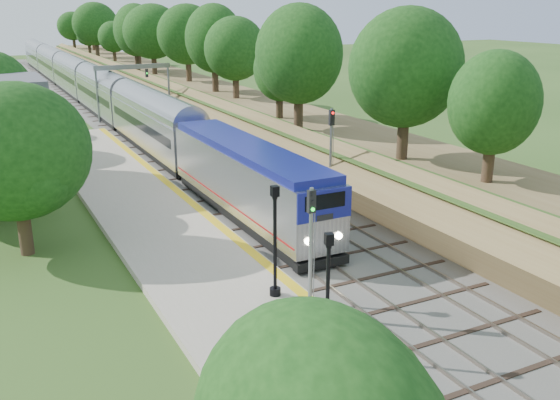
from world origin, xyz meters
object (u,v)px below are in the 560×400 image
train (88,88)px  lamppost_far (275,248)px  signal_gantry (133,77)px  lamppost_mid (327,300)px  signal_platform (311,238)px  signal_farside (331,145)px

train → lamppost_far: size_ratio=24.15×
train → signal_gantry: bearing=-79.8°
lamppost_mid → signal_platform: bearing=71.9°
lamppost_mid → signal_farside: (10.05, 16.30, 1.43)m
lamppost_mid → signal_platform: (0.95, 2.90, 1.24)m
lamppost_far → signal_platform: signal_platform is taller
signal_farside → lamppost_mid: bearing=-121.6°
signal_platform → signal_farside: size_ratio=0.88×
lamppost_far → signal_platform: (0.58, -2.05, 1.07)m
signal_gantry → lamppost_mid: 52.44m
signal_platform → signal_farside: (9.10, 13.40, 0.19)m
train → lamppost_far: lamppost_far is taller
lamppost_mid → signal_platform: signal_platform is taller
lamppost_far → signal_platform: size_ratio=0.93×
lamppost_mid → lamppost_far: bearing=85.7°
train → lamppost_mid: (-3.85, -65.73, 0.17)m
train → signal_platform: size_ratio=22.43×
signal_gantry → signal_farside: size_ratio=1.37×
train → signal_farside: signal_farside is taller
train → signal_farside: 49.85m
signal_gantry → lamppost_far: signal_gantry is taller
signal_platform → lamppost_far: bearing=105.7°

